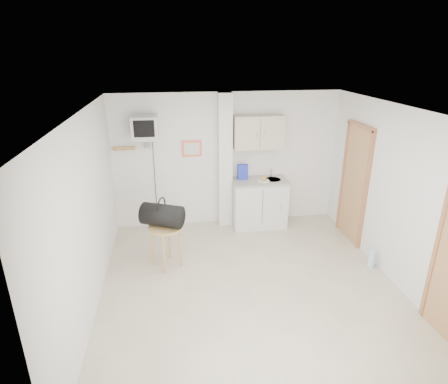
{
  "coord_description": "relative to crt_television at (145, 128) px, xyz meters",
  "views": [
    {
      "loc": [
        -1.02,
        -4.44,
        3.21
      ],
      "look_at": [
        -0.29,
        0.6,
        1.25
      ],
      "focal_mm": 30.0,
      "sensor_mm": 36.0,
      "label": 1
    }
  ],
  "objects": [
    {
      "name": "ground",
      "position": [
        1.45,
        -2.02,
        -1.94
      ],
      "size": [
        4.5,
        4.5,
        0.0
      ],
      "primitive_type": "plane",
      "color": "#B7AC93",
      "rests_on": "ground"
    },
    {
      "name": "room_envelope",
      "position": [
        1.69,
        -1.93,
        -0.4
      ],
      "size": [
        4.24,
        4.54,
        2.55
      ],
      "color": "white",
      "rests_on": "ground"
    },
    {
      "name": "kitchenette",
      "position": [
        2.02,
        -0.02,
        -1.13
      ],
      "size": [
        1.03,
        0.58,
        2.1
      ],
      "color": "silver",
      "rests_on": "ground"
    },
    {
      "name": "crt_television",
      "position": [
        0.0,
        0.0,
        0.0
      ],
      "size": [
        0.44,
        0.45,
        2.15
      ],
      "color": "slate",
      "rests_on": "ground"
    },
    {
      "name": "round_table",
      "position": [
        0.28,
        -1.27,
        -1.37
      ],
      "size": [
        0.52,
        0.52,
        0.68
      ],
      "rotation": [
        0.0,
        0.0,
        -0.2
      ],
      "color": "#AC894E",
      "rests_on": "ground"
    },
    {
      "name": "duffel_bag",
      "position": [
        0.24,
        -1.23,
        -1.08
      ],
      "size": [
        0.71,
        0.57,
        0.46
      ],
      "rotation": [
        0.0,
        0.0,
        -0.43
      ],
      "color": "black",
      "rests_on": "round_table"
    },
    {
      "name": "water_bottle",
      "position": [
        3.43,
        -1.78,
        -1.79
      ],
      "size": [
        0.1,
        0.1,
        0.31
      ],
      "color": "#ACD0E4",
      "rests_on": "ground"
    }
  ]
}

